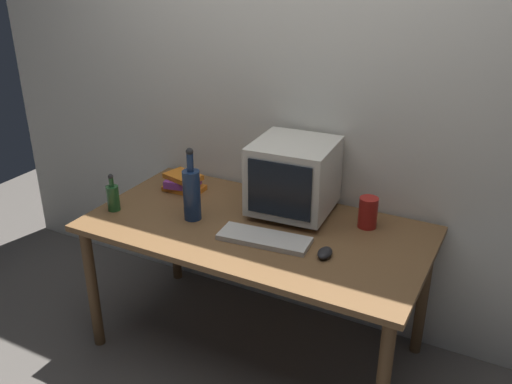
{
  "coord_description": "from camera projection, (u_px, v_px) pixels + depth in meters",
  "views": [
    {
      "loc": [
        1.1,
        -2.09,
        1.97
      ],
      "look_at": [
        0.0,
        0.0,
        0.9
      ],
      "focal_mm": 39.21,
      "sensor_mm": 36.0,
      "label": 1
    }
  ],
  "objects": [
    {
      "name": "metal_canister",
      "position": [
        368.0,
        212.0,
        2.63
      ],
      "size": [
        0.09,
        0.09,
        0.15
      ],
      "primitive_type": "cylinder",
      "color": "#A51E19",
      "rests_on": "desk"
    },
    {
      "name": "bottle_short",
      "position": [
        113.0,
        197.0,
        2.8
      ],
      "size": [
        0.06,
        0.06,
        0.2
      ],
      "color": "#1E4C23",
      "rests_on": "desk"
    },
    {
      "name": "desk",
      "position": [
        256.0,
        240.0,
        2.7
      ],
      "size": [
        1.63,
        0.84,
        0.72
      ],
      "color": "brown",
      "rests_on": "ground"
    },
    {
      "name": "ground_plane",
      "position": [
        256.0,
        346.0,
        2.96
      ],
      "size": [
        6.0,
        6.0,
        0.0
      ],
      "primitive_type": "plane",
      "color": "#56514C"
    },
    {
      "name": "keyboard",
      "position": [
        264.0,
        238.0,
        2.53
      ],
      "size": [
        0.43,
        0.19,
        0.02
      ],
      "primitive_type": "cube",
      "rotation": [
        0.0,
        0.0,
        0.1
      ],
      "color": "beige",
      "rests_on": "desk"
    },
    {
      "name": "bottle_tall",
      "position": [
        192.0,
        193.0,
        2.69
      ],
      "size": [
        0.08,
        0.08,
        0.37
      ],
      "color": "navy",
      "rests_on": "desk"
    },
    {
      "name": "back_wall",
      "position": [
        300.0,
        95.0,
        2.84
      ],
      "size": [
        4.0,
        0.08,
        2.5
      ],
      "primitive_type": "cube",
      "color": "silver",
      "rests_on": "ground"
    },
    {
      "name": "computer_mouse",
      "position": [
        325.0,
        253.0,
        2.41
      ],
      "size": [
        0.06,
        0.1,
        0.04
      ],
      "primitive_type": "ellipsoid",
      "rotation": [
        0.0,
        0.0,
        0.05
      ],
      "color": "black",
      "rests_on": "desk"
    },
    {
      "name": "book_stack",
      "position": [
        183.0,
        183.0,
        3.03
      ],
      "size": [
        0.22,
        0.17,
        0.09
      ],
      "color": "orange",
      "rests_on": "desk"
    },
    {
      "name": "crt_monitor",
      "position": [
        294.0,
        177.0,
        2.72
      ],
      "size": [
        0.4,
        0.41,
        0.37
      ],
      "color": "beige",
      "rests_on": "desk"
    }
  ]
}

